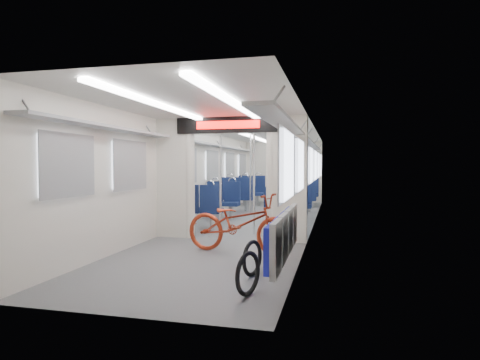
{
  "coord_description": "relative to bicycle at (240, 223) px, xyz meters",
  "views": [
    {
      "loc": [
        1.94,
        -9.3,
        1.4
      ],
      "look_at": [
        0.05,
        -1.34,
        1.1
      ],
      "focal_mm": 30.0,
      "sensor_mm": 36.0,
      "label": 1
    }
  ],
  "objects": [
    {
      "name": "stanchion_far_left",
      "position": [
        -0.85,
        4.88,
        0.67
      ],
      "size": [
        0.05,
        0.05,
        2.3
      ],
      "primitive_type": "cylinder",
      "color": "silver",
      "rests_on": "ground"
    },
    {
      "name": "carriage",
      "position": [
        -0.47,
        2.88,
        1.02
      ],
      "size": [
        12.0,
        12.02,
        2.31
      ],
      "color": "#515456",
      "rests_on": "ground"
    },
    {
      "name": "bike_hoop_a",
      "position": [
        0.57,
        -2.0,
        -0.26
      ],
      "size": [
        0.2,
        0.48,
        0.49
      ],
      "primitive_type": "torus",
      "rotation": [
        1.57,
        0.0,
        1.26
      ],
      "color": "black",
      "rests_on": "ground"
    },
    {
      "name": "stanchion_near_left",
      "position": [
        -0.74,
        1.46,
        0.67
      ],
      "size": [
        0.04,
        0.04,
        2.3
      ],
      "primitive_type": "cylinder",
      "color": "silver",
      "rests_on": "ground"
    },
    {
      "name": "stanchion_far_right",
      "position": [
        -0.1,
        4.92,
        0.67
      ],
      "size": [
        0.04,
        0.04,
        2.3
      ],
      "primitive_type": "cylinder",
      "color": "silver",
      "rests_on": "ground"
    },
    {
      "name": "flip_bench",
      "position": [
        0.88,
        -1.42,
        0.1
      ],
      "size": [
        0.12,
        2.13,
        0.54
      ],
      "color": "gray",
      "rests_on": "carriage"
    },
    {
      "name": "bike_hoop_c",
      "position": [
        0.51,
        -0.61,
        -0.25
      ],
      "size": [
        0.15,
        0.51,
        0.51
      ],
      "primitive_type": "torus",
      "rotation": [
        1.57,
        0.0,
        1.77
      ],
      "color": "black",
      "rests_on": "ground"
    },
    {
      "name": "seat_bay_far_left",
      "position": [
        -1.41,
        6.64,
        0.09
      ],
      "size": [
        0.95,
        2.28,
        1.16
      ],
      "color": "#0D183C",
      "rests_on": "ground"
    },
    {
      "name": "bicycle",
      "position": [
        0.0,
        0.0,
        0.0
      ],
      "size": [
        1.91,
        0.96,
        0.96
      ],
      "primitive_type": "imported",
      "rotation": [
        0.0,
        0.0,
        1.39
      ],
      "color": "#A02E17",
      "rests_on": "ground"
    },
    {
      "name": "stanchion_near_right",
      "position": [
        -0.13,
        1.79,
        0.67
      ],
      "size": [
        0.05,
        0.05,
        2.3
      ],
      "primitive_type": "cylinder",
      "color": "silver",
      "rests_on": "ground"
    },
    {
      "name": "seat_bay_near_right",
      "position": [
        0.46,
        3.03,
        0.04
      ],
      "size": [
        0.88,
        1.94,
        1.06
      ],
      "color": "#0D183C",
      "rests_on": "ground"
    },
    {
      "name": "seat_bay_near_left",
      "position": [
        -1.41,
        3.07,
        0.06
      ],
      "size": [
        0.9,
        2.03,
        1.09
      ],
      "color": "#0D183C",
      "rests_on": "ground"
    },
    {
      "name": "seat_bay_far_right",
      "position": [
        0.46,
        6.76,
        0.06
      ],
      "size": [
        0.91,
        2.08,
        1.1
      ],
      "color": "#0D183C",
      "rests_on": "ground"
    },
    {
      "name": "bike_hoop_b",
      "position": [
        0.46,
        -1.25,
        -0.27
      ],
      "size": [
        0.19,
        0.46,
        0.46
      ],
      "primitive_type": "torus",
      "rotation": [
        1.57,
        0.0,
        1.27
      ],
      "color": "black",
      "rests_on": "ground"
    }
  ]
}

